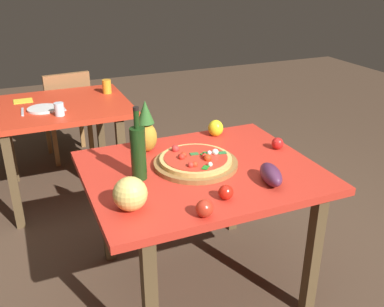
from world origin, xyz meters
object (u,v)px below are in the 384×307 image
eggplant (271,174)px  drinking_glass_water (59,109)px  dinner_plate (43,109)px  bell_pepper (216,128)px  wine_bottle (138,152)px  dining_chair (68,111)px  tomato_near_board (278,143)px  background_table (58,117)px  knife_utensil (63,107)px  pizza (196,159)px  drinking_glass_juice (107,87)px  napkin_folded (23,101)px  tomato_by_bottle (205,208)px  tomato_at_corner (226,192)px  pineapple_left (146,129)px  melon (130,194)px  fork_utensil (23,112)px  display_table (201,183)px  pizza_board (196,163)px

eggplant → drinking_glass_water: (-0.82, 1.44, 0.00)m
dinner_plate → bell_pepper: bearing=-45.0°
eggplant → drinking_glass_water: drinking_glass_water is taller
wine_bottle → dining_chair: bearing=92.3°
tomato_near_board → dinner_plate: tomato_near_board is taller
dining_chair → eggplant: (0.66, -2.36, 0.31)m
background_table → knife_utensil: size_ratio=5.94×
wine_bottle → tomato_near_board: size_ratio=5.43×
dining_chair → drinking_glass_water: dining_chair is taller
pizza → drinking_glass_water: bearing=116.4°
background_table → drinking_glass_juice: bearing=20.3°
napkin_folded → eggplant: bearing=-61.3°
tomato_near_board → drinking_glass_water: (-1.08, 1.10, 0.01)m
bell_pepper → drinking_glass_water: (-0.84, 0.77, -0.00)m
background_table → napkin_folded: napkin_folded is taller
tomato_by_bottle → napkin_folded: 2.13m
pizza → tomato_at_corner: (-0.01, -0.37, -0.01)m
background_table → dining_chair: 0.70m
pizza → pineapple_left: (-0.18, 0.29, 0.09)m
pineapple_left → dinner_plate: size_ratio=1.36×
tomato_at_corner → dinner_plate: 1.79m
bell_pepper → melon: bearing=-138.4°
drinking_glass_water → fork_utensil: 0.30m
knife_utensil → background_table: bearing=108.2°
display_table → knife_utensil: 1.44m
melon → napkin_folded: melon is taller
pizza → fork_utensil: size_ratio=2.13×
wine_bottle → tomato_by_bottle: bearing=-71.2°
display_table → tomato_by_bottle: size_ratio=15.45×
tomato_by_bottle → drinking_glass_juice: (0.04, 2.01, 0.02)m
bell_pepper → dinner_plate: bearing=135.0°
pineapple_left → melon: size_ratio=1.97×
display_table → napkin_folded: size_ratio=8.53×
display_table → napkin_folded: (-0.79, 1.61, 0.09)m
pineapple_left → dinner_plate: 1.12m
wine_bottle → tomato_at_corner: 0.48m
pineapple_left → fork_utensil: pineapple_left is taller
background_table → drinking_glass_water: (-0.01, -0.26, 0.15)m
eggplant → fork_utensil: bearing=123.2°
fork_utensil → napkin_folded: bearing=88.8°
tomato_by_bottle → background_table: bearing=101.8°
tomato_by_bottle → drinking_glass_juice: bearing=88.9°
pizza_board → dinner_plate: size_ratio=2.03×
pizza → dinner_plate: pizza is taller
knife_utensil → eggplant: bearing=-68.3°
napkin_folded → tomato_at_corner: bearing=-68.6°
dinner_plate → fork_utensil: bearing=180.0°
bell_pepper → knife_utensil: bell_pepper is taller
pineapple_left → tomato_at_corner: size_ratio=4.31×
display_table → pizza_board: pizza_board is taller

